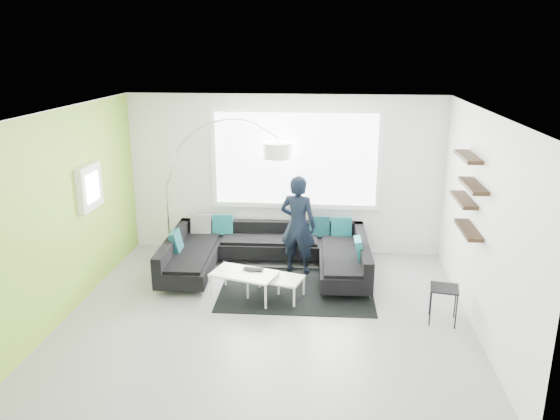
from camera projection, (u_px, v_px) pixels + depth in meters
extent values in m
plane|color=gray|center=(268.00, 313.00, 7.60)|extent=(5.50, 5.50, 0.00)
cube|color=white|center=(284.00, 175.00, 9.58)|extent=(5.50, 0.04, 2.80)
cube|color=white|center=(235.00, 303.00, 4.81)|extent=(5.50, 0.04, 2.80)
cube|color=white|center=(68.00, 212.00, 7.44)|extent=(0.04, 5.00, 2.80)
cube|color=white|center=(482.00, 224.00, 6.94)|extent=(0.04, 5.00, 2.80)
cube|color=silver|center=(267.00, 111.00, 6.79)|extent=(5.50, 5.00, 0.04)
cube|color=#93C638|center=(69.00, 212.00, 7.44)|extent=(0.01, 5.00, 2.80)
cube|color=white|center=(296.00, 159.00, 9.43)|extent=(2.96, 0.06, 1.68)
cube|color=white|center=(90.00, 187.00, 7.95)|extent=(0.12, 0.66, 0.66)
cube|color=black|center=(468.00, 193.00, 7.25)|extent=(0.20, 1.24, 0.95)
cube|color=black|center=(267.00, 263.00, 8.91)|extent=(3.32, 2.13, 0.34)
cube|color=black|center=(267.00, 246.00, 8.82)|extent=(3.32, 2.13, 0.26)
cube|color=#0C4C51|center=(267.00, 243.00, 8.81)|extent=(2.91, 0.28, 0.36)
cube|color=black|center=(296.00, 290.00, 8.33)|extent=(2.35, 1.73, 0.01)
cube|color=white|center=(260.00, 285.00, 8.03)|extent=(1.35, 1.01, 0.39)
cube|color=black|center=(443.00, 305.00, 7.31)|extent=(0.42, 0.42, 0.50)
imported|color=black|center=(298.00, 225.00, 8.76)|extent=(0.79, 0.69, 1.63)
imported|color=black|center=(252.00, 271.00, 8.02)|extent=(0.36, 0.28, 0.02)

